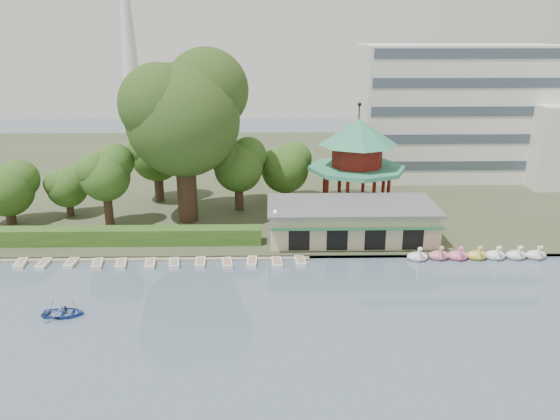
{
  "coord_description": "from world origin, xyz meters",
  "views": [
    {
      "loc": [
        0.99,
        -35.09,
        22.75
      ],
      "look_at": [
        2.0,
        18.0,
        5.0
      ],
      "focal_mm": 35.0,
      "sensor_mm": 36.0,
      "label": 1
    }
  ],
  "objects_px": {
    "dock": "(145,258)",
    "boathouse": "(351,221)",
    "rowboat_with_passengers": "(63,310)",
    "pavilion": "(357,156)",
    "big_tree": "(184,111)"
  },
  "relations": [
    {
      "from": "rowboat_with_passengers",
      "to": "dock",
      "type": "bearing_deg",
      "value": 70.12
    },
    {
      "from": "dock",
      "to": "rowboat_with_passengers",
      "type": "height_order",
      "value": "rowboat_with_passengers"
    },
    {
      "from": "pavilion",
      "to": "big_tree",
      "type": "distance_m",
      "value": 22.06
    },
    {
      "from": "dock",
      "to": "big_tree",
      "type": "bearing_deg",
      "value": 73.9
    },
    {
      "from": "pavilion",
      "to": "big_tree",
      "type": "height_order",
      "value": "big_tree"
    },
    {
      "from": "rowboat_with_passengers",
      "to": "big_tree",
      "type": "bearing_deg",
      "value": 71.93
    },
    {
      "from": "boathouse",
      "to": "big_tree",
      "type": "distance_m",
      "value": 22.84
    },
    {
      "from": "dock",
      "to": "boathouse",
      "type": "bearing_deg",
      "value": 12.24
    },
    {
      "from": "dock",
      "to": "rowboat_with_passengers",
      "type": "distance_m",
      "value": 12.45
    },
    {
      "from": "boathouse",
      "to": "pavilion",
      "type": "height_order",
      "value": "pavilion"
    },
    {
      "from": "pavilion",
      "to": "rowboat_with_passengers",
      "type": "relative_size",
      "value": 2.71
    },
    {
      "from": "boathouse",
      "to": "rowboat_with_passengers",
      "type": "distance_m",
      "value": 31.03
    },
    {
      "from": "big_tree",
      "to": "rowboat_with_passengers",
      "type": "xyz_separation_m",
      "value": [
        -7.41,
        -22.72,
        -13.2
      ]
    },
    {
      "from": "pavilion",
      "to": "big_tree",
      "type": "bearing_deg",
      "value": -169.69
    },
    {
      "from": "boathouse",
      "to": "pavilion",
      "type": "relative_size",
      "value": 1.38
    }
  ]
}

